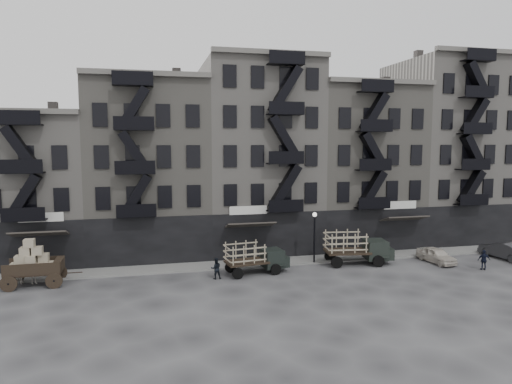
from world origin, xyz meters
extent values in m
plane|color=#38383A|center=(0.00, 0.00, 0.00)|extent=(140.00, 140.00, 0.00)
cube|color=slate|center=(0.00, 3.75, 0.07)|extent=(55.00, 2.50, 0.15)
cube|color=gray|center=(-20.00, 10.00, 6.00)|extent=(10.00, 10.00, 12.00)
cube|color=black|center=(-20.00, 5.05, 2.00)|extent=(10.00, 0.35, 4.00)
cube|color=#595651|center=(-20.00, 4.85, 12.20)|extent=(10.00, 0.50, 0.40)
cube|color=#4C4744|center=(-17.50, 10.00, 12.60)|extent=(0.70, 0.70, 1.20)
cube|color=slate|center=(-10.00, 10.00, 7.50)|extent=(10.00, 10.00, 15.00)
cube|color=black|center=(-10.00, 5.05, 2.00)|extent=(10.00, 0.35, 4.00)
cube|color=#595651|center=(-10.00, 4.85, 15.20)|extent=(10.00, 0.50, 0.40)
cube|color=#4C4744|center=(-13.00, 10.00, 15.60)|extent=(0.70, 0.70, 1.20)
cube|color=#4C4744|center=(-7.50, 10.00, 15.60)|extent=(0.70, 0.70, 1.20)
cube|color=gray|center=(0.00, 10.00, 8.50)|extent=(10.00, 10.00, 17.00)
cube|color=black|center=(0.00, 5.05, 2.00)|extent=(10.00, 0.35, 4.00)
cube|color=#595651|center=(0.00, 4.85, 17.20)|extent=(10.00, 0.50, 0.40)
cube|color=#4C4744|center=(-3.00, 10.00, 17.60)|extent=(0.70, 0.70, 1.20)
cube|color=#4C4744|center=(2.50, 10.00, 17.60)|extent=(0.70, 0.70, 1.20)
cube|color=slate|center=(10.00, 10.00, 7.50)|extent=(10.00, 10.00, 15.00)
cube|color=black|center=(10.00, 5.05, 2.00)|extent=(10.00, 0.35, 4.00)
cube|color=#595651|center=(10.00, 4.85, 15.20)|extent=(10.00, 0.50, 0.40)
cube|color=#4C4744|center=(7.00, 10.00, 15.60)|extent=(0.70, 0.70, 1.20)
cube|color=#4C4744|center=(12.50, 10.00, 15.60)|extent=(0.70, 0.70, 1.20)
cube|color=gray|center=(20.00, 10.00, 9.00)|extent=(10.00, 10.00, 18.00)
cube|color=black|center=(20.00, 5.05, 2.00)|extent=(10.00, 0.35, 4.00)
cube|color=#595651|center=(20.00, 4.85, 18.20)|extent=(10.00, 0.50, 0.40)
cube|color=#4C4744|center=(17.00, 10.00, 18.60)|extent=(0.70, 0.70, 1.20)
cube|color=#4C4744|center=(22.50, 10.00, 18.60)|extent=(0.70, 0.70, 1.20)
cylinder|color=black|center=(3.00, 2.60, 2.00)|extent=(0.14, 0.14, 4.00)
sphere|color=silver|center=(3.00, 2.60, 4.10)|extent=(0.36, 0.36, 0.36)
imported|color=beige|center=(-18.50, 2.06, 0.77)|extent=(1.97, 1.26, 1.54)
cube|color=black|center=(-17.88, 1.63, 1.01)|extent=(3.65, 1.96, 0.20)
cylinder|color=black|center=(-19.28, 0.61, 0.55)|extent=(1.11, 0.12, 1.11)
cylinder|color=black|center=(-19.30, 2.62, 0.55)|extent=(1.11, 0.12, 1.11)
cylinder|color=black|center=(-16.45, 0.65, 0.55)|extent=(1.11, 0.12, 1.11)
cylinder|color=black|center=(-16.48, 2.66, 0.55)|extent=(1.11, 0.12, 1.11)
cube|color=black|center=(-16.27, 1.66, 1.41)|extent=(0.53, 1.62, 0.81)
cube|color=black|center=(-2.98, 1.01, 0.96)|extent=(3.33, 2.24, 0.16)
cube|color=black|center=(-0.90, 1.30, 1.05)|extent=(1.68, 1.83, 1.37)
cube|color=black|center=(-0.09, 1.42, 0.78)|extent=(0.91, 1.46, 0.82)
cylinder|color=black|center=(-0.86, 0.38, 0.41)|extent=(0.84, 0.31, 0.82)
cylinder|color=black|center=(-1.12, 2.19, 0.41)|extent=(0.84, 0.31, 0.82)
cylinder|color=black|center=(-3.85, -0.04, 0.41)|extent=(0.84, 0.31, 0.82)
cylinder|color=black|center=(-4.10, 1.77, 0.41)|extent=(0.84, 0.31, 0.82)
cube|color=black|center=(5.58, 1.90, 1.08)|extent=(3.74, 2.50, 0.19)
cube|color=black|center=(7.93, 1.60, 1.19)|extent=(1.88, 2.05, 1.55)
cube|color=black|center=(8.85, 1.48, 0.88)|extent=(1.02, 1.64, 0.93)
cylinder|color=black|center=(7.70, 0.59, 0.46)|extent=(0.95, 0.35, 0.93)
cylinder|color=black|center=(7.96, 2.63, 0.46)|extent=(0.95, 0.35, 0.93)
cylinder|color=black|center=(4.32, 1.03, 0.46)|extent=(0.95, 0.35, 0.93)
cylinder|color=black|center=(4.59, 3.07, 0.46)|extent=(0.95, 0.35, 0.93)
imported|color=beige|center=(13.02, 0.73, 0.62)|extent=(1.94, 3.83, 1.25)
imported|color=#27282A|center=(19.50, 0.54, 0.73)|extent=(2.05, 4.58, 1.46)
imported|color=black|center=(-5.40, 0.38, 0.78)|extent=(0.78, 0.62, 1.57)
imported|color=black|center=(15.30, -2.04, 0.80)|extent=(1.00, 0.63, 1.59)
camera|label=1|loc=(-9.92, -31.82, 9.92)|focal=32.00mm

